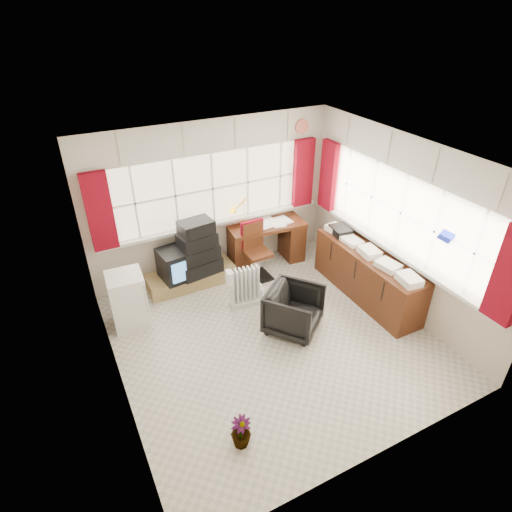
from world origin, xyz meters
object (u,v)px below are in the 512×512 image
at_px(office_chair, 294,310).
at_px(radiator, 245,290).
at_px(desk_lamp, 243,206).
at_px(credenza, 367,274).
at_px(desk, 265,240).
at_px(task_chair, 255,248).
at_px(crt_tv, 178,264).
at_px(tv_bench, 191,277).
at_px(mini_fridge, 128,300).

relative_size(office_chair, radiator, 1.09).
height_order(desk_lamp, credenza, desk_lamp).
xyz_separation_m(desk, radiator, (-0.86, -0.97, -0.15)).
bearing_deg(office_chair, credenza, -32.59).
xyz_separation_m(desk_lamp, office_chair, (-0.18, -1.95, -0.72)).
bearing_deg(desk_lamp, desk, -31.49).
bearing_deg(task_chair, desk_lamp, 85.11).
bearing_deg(crt_tv, desk, 5.42).
height_order(credenza, tv_bench, credenza).
relative_size(radiator, tv_bench, 0.46).
xyz_separation_m(desk, crt_tv, (-1.60, -0.15, 0.07)).
relative_size(credenza, mini_fridge, 2.48).
height_order(task_chair, tv_bench, task_chair).
distance_m(task_chair, radiator, 0.87).
height_order(desk, radiator, desk).
distance_m(task_chair, office_chair, 1.47).
relative_size(credenza, crt_tv, 3.45).
xyz_separation_m(desk_lamp, mini_fridge, (-2.16, -0.79, -0.64)).
distance_m(office_chair, radiator, 0.87).
bearing_deg(task_chair, tv_bench, 167.61).
bearing_deg(radiator, desk_lamp, 64.89).
distance_m(crt_tv, mini_fridge, 0.98).
bearing_deg(mini_fridge, office_chair, -30.32).
distance_m(task_chair, tv_bench, 1.12).
xyz_separation_m(desk_lamp, task_chair, (-0.04, -0.50, -0.54)).
bearing_deg(crt_tv, tv_bench, 18.35).
bearing_deg(tv_bench, desk, 3.30).
bearing_deg(desk, crt_tv, -174.58).
relative_size(task_chair, tv_bench, 0.69).
distance_m(desk, task_chair, 0.48).
xyz_separation_m(crt_tv, mini_fridge, (-0.87, -0.45, -0.09)).
bearing_deg(desk, desk_lamp, 148.51).
relative_size(desk_lamp, radiator, 0.67).
bearing_deg(radiator, crt_tv, 132.39).
distance_m(radiator, credenza, 1.86).
relative_size(desk, tv_bench, 0.96).
relative_size(desk, crt_tv, 2.31).
xyz_separation_m(desk, credenza, (0.89, -1.60, -0.02)).
bearing_deg(task_chair, radiator, -127.09).
relative_size(office_chair, crt_tv, 1.23).
bearing_deg(crt_tv, office_chair, -55.33).
xyz_separation_m(task_chair, mini_fridge, (-2.12, -0.29, -0.11)).
relative_size(desk_lamp, crt_tv, 0.76).
height_order(office_chair, crt_tv, crt_tv).
xyz_separation_m(desk, tv_bench, (-1.39, -0.08, -0.29)).
height_order(task_chair, credenza, task_chair).
bearing_deg(tv_bench, crt_tv, -161.65).
distance_m(desk_lamp, tv_bench, 1.44).
height_order(desk_lamp, mini_fridge, desk_lamp).
bearing_deg(tv_bench, desk_lamp, 14.18).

